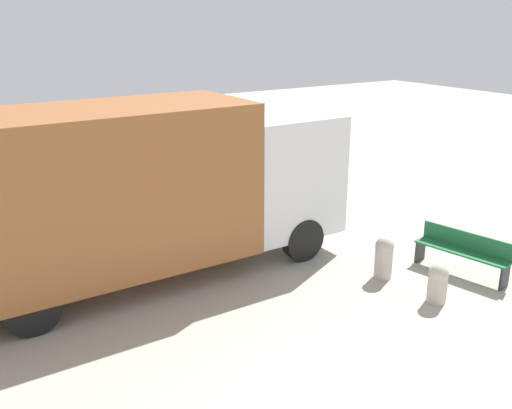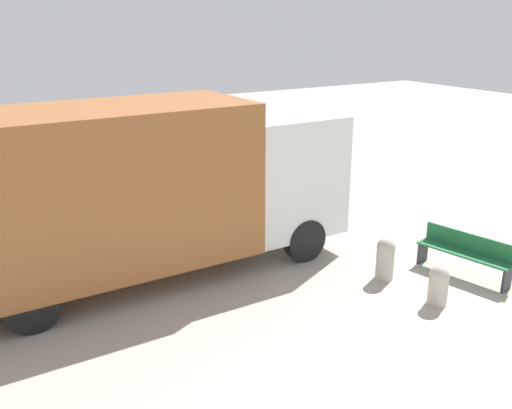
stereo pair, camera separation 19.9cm
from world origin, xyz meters
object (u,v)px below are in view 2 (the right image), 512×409
(park_bench, at_px, (466,252))
(bollard_far_bench, at_px, (385,257))
(delivery_truck, at_px, (148,185))
(bollard_near_bench, at_px, (439,283))

(park_bench, relative_size, bollard_far_bench, 2.26)
(delivery_truck, height_order, park_bench, delivery_truck)
(delivery_truck, bearing_deg, bollard_far_bench, -34.37)
(delivery_truck, relative_size, park_bench, 4.11)
(park_bench, xyz_separation_m, bollard_near_bench, (-1.41, -0.58, -0.09))
(park_bench, height_order, bollard_far_bench, bollard_far_bench)
(delivery_truck, xyz_separation_m, bollard_near_bench, (3.93, -3.87, -1.47))
(bollard_near_bench, height_order, bollard_far_bench, bollard_far_bench)
(bollard_far_bench, bearing_deg, bollard_near_bench, -85.98)
(delivery_truck, distance_m, park_bench, 6.42)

